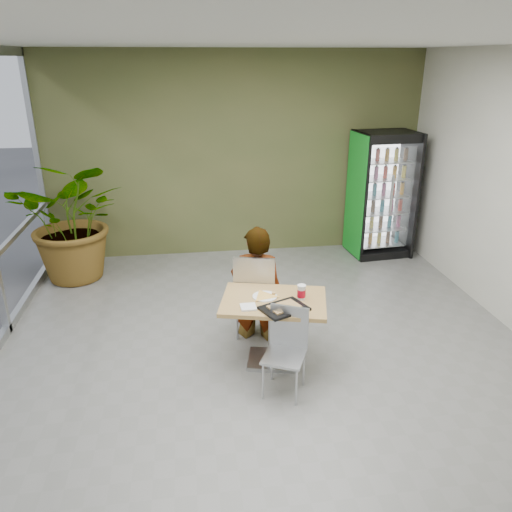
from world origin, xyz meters
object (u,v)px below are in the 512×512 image
object	(u,v)px
chair_near	(287,343)
beverage_fridge	(382,195)
dining_table	(274,318)
soda_cup	(301,292)
potted_plant	(75,220)
cafeteria_tray	(284,308)
seated_woman	(257,294)
chair_far	(255,290)

from	to	relation	value
chair_near	beverage_fridge	size ratio (longest dim) A/B	0.43
dining_table	soda_cup	world-z (taller)	soda_cup
beverage_fridge	potted_plant	xyz separation A→B (m)	(-4.72, -0.35, -0.10)
cafeteria_tray	soda_cup	bearing A→B (deg)	42.69
beverage_fridge	potted_plant	bearing A→B (deg)	178.95
dining_table	potted_plant	world-z (taller)	potted_plant
soda_cup	cafeteria_tray	bearing A→B (deg)	-137.31
seated_woman	dining_table	bearing A→B (deg)	113.15
seated_woman	beverage_fridge	xyz separation A→B (m)	(2.38, 2.35, 0.48)
cafeteria_tray	beverage_fridge	world-z (taller)	beverage_fridge
seated_woman	soda_cup	bearing A→B (deg)	134.88
seated_woman	soda_cup	xyz separation A→B (m)	(0.37, -0.64, 0.30)
seated_woman	potted_plant	bearing A→B (deg)	-25.84
chair_far	seated_woman	bearing A→B (deg)	-101.71
soda_cup	beverage_fridge	xyz separation A→B (m)	(2.01, 2.99, 0.17)
beverage_fridge	chair_near	bearing A→B (deg)	-128.56
dining_table	cafeteria_tray	distance (m)	0.33
chair_far	cafeteria_tray	xyz separation A→B (m)	(0.18, -0.78, 0.15)
chair_far	cafeteria_tray	distance (m)	0.82
dining_table	seated_woman	size ratio (longest dim) A/B	0.74
cafeteria_tray	potted_plant	world-z (taller)	potted_plant
chair_far	chair_near	bearing A→B (deg)	114.26
dining_table	potted_plant	size ratio (longest dim) A/B	0.67
chair_near	cafeteria_tray	size ratio (longest dim) A/B	1.97
dining_table	potted_plant	distance (m)	3.59
chair_far	cafeteria_tray	size ratio (longest dim) A/B	2.40
dining_table	potted_plant	xyz separation A→B (m)	(-2.44, 2.61, 0.36)
soda_cup	beverage_fridge	size ratio (longest dim) A/B	0.08
soda_cup	beverage_fridge	distance (m)	3.61
chair_near	seated_woman	size ratio (longest dim) A/B	0.52
soda_cup	beverage_fridge	world-z (taller)	beverage_fridge
dining_table	chair_near	size ratio (longest dim) A/B	1.41
soda_cup	potted_plant	bearing A→B (deg)	135.81
chair_far	soda_cup	size ratio (longest dim) A/B	6.60
seated_woman	potted_plant	size ratio (longest dim) A/B	0.92
chair_far	cafeteria_tray	bearing A→B (deg)	117.63
chair_far	beverage_fridge	bearing A→B (deg)	-120.26
dining_table	soda_cup	bearing A→B (deg)	-6.35
chair_near	soda_cup	size ratio (longest dim) A/B	5.42
chair_far	potted_plant	bearing A→B (deg)	-26.95
chair_near	soda_cup	bearing A→B (deg)	86.64
potted_plant	soda_cup	bearing A→B (deg)	-44.19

